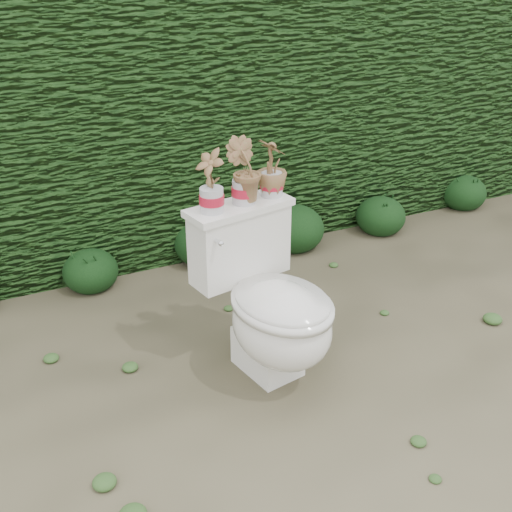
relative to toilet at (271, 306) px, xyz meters
name	(u,v)px	position (x,y,z in m)	size (l,w,h in m)	color
ground	(216,366)	(-0.22, 0.14, -0.36)	(60.00, 60.00, 0.00)	#6F684C
hedge	(116,124)	(-0.22, 1.74, 0.44)	(8.00, 1.00, 1.60)	#29551C
toilet	(271,306)	(0.00, 0.00, 0.00)	(0.57, 0.75, 0.78)	white
potted_plant_left	(211,183)	(-0.19, 0.21, 0.55)	(0.14, 0.10, 0.27)	#377925
potted_plant_center	(244,173)	(-0.02, 0.24, 0.56)	(0.16, 0.13, 0.29)	#377925
potted_plant_right	(272,170)	(0.14, 0.27, 0.55)	(0.14, 0.14, 0.25)	#377925
liriope_clump_3	(90,267)	(-0.58, 1.18, -0.23)	(0.32, 0.32, 0.26)	#163813
liriope_clump_4	(204,238)	(0.14, 1.21, -0.20)	(0.39, 0.39, 0.31)	#163813
liriope_clump_5	(294,225)	(0.75, 1.15, -0.20)	(0.39, 0.39, 0.32)	#163813
liriope_clump_6	(381,212)	(1.42, 1.11, -0.22)	(0.34, 0.34, 0.28)	#163813
liriope_clump_7	(464,189)	(2.25, 1.22, -0.22)	(0.34, 0.34, 0.27)	#163813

